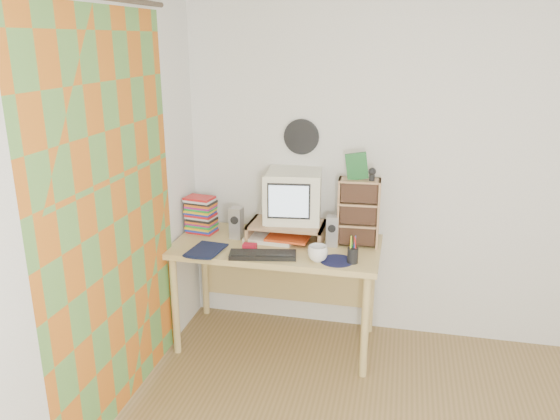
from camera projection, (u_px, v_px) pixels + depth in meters
The scene contains 20 objects.
back_wall at pixel (436, 168), 3.70m from camera, with size 3.50×3.50×0.00m, color white.
left_wall at pixel (49, 235), 2.44m from camera, with size 3.50×3.50×0.00m, color white.
curtain at pixel (114, 223), 2.91m from camera, with size 2.20×2.20×0.00m, color #C7681C.
wall_disc at pixel (301, 137), 3.82m from camera, with size 0.25×0.25×0.02m, color black.
desk at pixel (278, 259), 3.82m from camera, with size 1.40×0.70×0.75m.
monitor_riser at pixel (287, 227), 3.77m from camera, with size 0.52×0.30×0.12m.
crt_monitor at pixel (293, 197), 3.75m from camera, with size 0.37×0.37×0.35m, color white.
speaker_left at pixel (236, 223), 3.80m from camera, with size 0.08×0.08×0.22m, color #A0A0A4.
speaker_right at pixel (332, 231), 3.66m from camera, with size 0.08×0.08×0.21m, color #A0A0A4.
keyboard at pixel (263, 255), 3.49m from camera, with size 0.43×0.14×0.03m, color black.
dvd_stack at pixel (201, 214), 3.91m from camera, with size 0.20×0.14×0.28m, color brown, non-canonical shape.
cd_rack at pixel (358, 213), 3.64m from camera, with size 0.27×0.15×0.46m, color tan.
mug at pixel (318, 253), 3.42m from camera, with size 0.13×0.13×0.10m, color white.
diary at pixel (192, 247), 3.60m from camera, with size 0.25×0.18×0.05m, color #0E1636.
mousepad at pixel (337, 261), 3.43m from camera, with size 0.21×0.21×0.00m, color #111037.
pen_cup at pixel (353, 253), 3.39m from camera, with size 0.07×0.07×0.14m, color black, non-canonical shape.
papers at pixel (278, 237), 3.78m from camera, with size 0.33×0.24×0.04m, color white, non-canonical shape.
red_box at pixel (250, 247), 3.60m from camera, with size 0.09×0.06×0.04m, color #B41329.
game_box at pixel (357, 166), 3.54m from camera, with size 0.14×0.03×0.18m, color #1A5C26.
webcam at pixel (372, 174), 3.52m from camera, with size 0.05×0.05×0.09m, color black, non-canonical shape.
Camera 1 is at (-0.24, -2.01, 2.09)m, focal length 35.00 mm.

